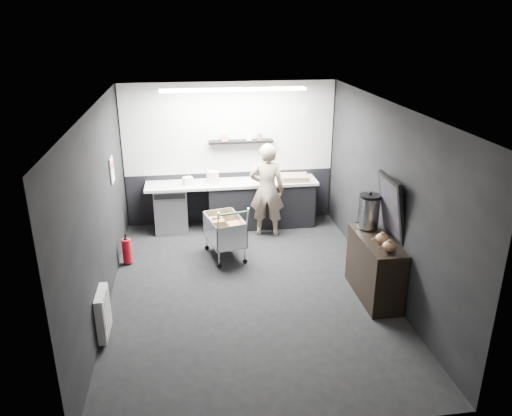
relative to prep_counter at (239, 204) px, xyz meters
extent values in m
plane|color=black|center=(-0.14, -2.42, -0.46)|extent=(5.50, 5.50, 0.00)
plane|color=silver|center=(-0.14, -2.42, 2.24)|extent=(5.50, 5.50, 0.00)
plane|color=black|center=(-0.14, 0.33, 0.89)|extent=(5.50, 0.00, 5.50)
plane|color=black|center=(-0.14, -5.17, 0.89)|extent=(5.50, 0.00, 5.50)
plane|color=black|center=(-2.14, -2.42, 0.89)|extent=(0.00, 5.50, 5.50)
plane|color=black|center=(1.86, -2.42, 0.89)|extent=(0.00, 5.50, 5.50)
cube|color=#BCBBB7|center=(-0.14, 0.31, 1.39)|extent=(3.95, 0.02, 1.70)
cube|color=black|center=(-0.14, 0.31, 0.04)|extent=(3.95, 0.02, 1.00)
cube|color=black|center=(0.06, 0.20, 1.16)|extent=(1.20, 0.22, 0.04)
cylinder|color=silver|center=(1.26, 0.30, 1.69)|extent=(0.20, 0.03, 0.20)
cube|color=white|center=(-2.12, -1.12, 1.09)|extent=(0.02, 0.30, 0.40)
cube|color=red|center=(-2.11, -1.12, 1.16)|extent=(0.02, 0.22, 0.10)
cube|color=silver|center=(-2.08, -3.32, -0.11)|extent=(0.10, 0.50, 0.60)
cube|color=white|center=(-0.14, -0.57, 2.21)|extent=(2.40, 0.20, 0.04)
cube|color=black|center=(0.41, 0.00, -0.03)|extent=(2.00, 0.56, 0.85)
cube|color=beige|center=(-0.14, 0.00, 0.42)|extent=(3.20, 0.60, 0.05)
cube|color=#9EA0A5|center=(-1.29, 0.00, -0.03)|extent=(0.60, 0.58, 0.85)
cube|color=black|center=(-1.29, -0.30, 0.32)|extent=(0.56, 0.02, 0.10)
imported|color=#C1B299|center=(0.45, -0.45, 0.41)|extent=(0.70, 0.54, 1.73)
cube|color=silver|center=(-0.38, -1.27, -0.16)|extent=(0.69, 0.90, 0.02)
cube|color=silver|center=(-0.63, -1.27, 0.04)|extent=(0.20, 0.79, 0.43)
cube|color=silver|center=(-0.13, -1.27, 0.04)|extent=(0.20, 0.79, 0.43)
cube|color=silver|center=(-0.38, -1.66, 0.04)|extent=(0.51, 0.14, 0.43)
cube|color=silver|center=(-0.38, -0.87, 0.04)|extent=(0.51, 0.14, 0.43)
cylinder|color=silver|center=(-0.60, -1.63, -0.30)|extent=(0.02, 0.02, 0.28)
cylinder|color=silver|center=(-0.16, -1.63, -0.30)|extent=(0.02, 0.02, 0.28)
cylinder|color=silver|center=(-0.60, -0.90, -0.30)|extent=(0.02, 0.02, 0.28)
cylinder|color=silver|center=(-0.16, -0.90, -0.30)|extent=(0.02, 0.02, 0.28)
cylinder|color=#23813B|center=(-0.38, -1.72, 0.49)|extent=(0.51, 0.15, 0.03)
cube|color=brown|center=(-0.50, -1.17, 0.03)|extent=(0.29, 0.33, 0.36)
cube|color=brown|center=(-0.25, -1.38, 0.01)|extent=(0.26, 0.31, 0.32)
cylinder|color=black|center=(-0.60, -1.63, -0.42)|extent=(0.08, 0.05, 0.08)
cylinder|color=black|center=(-0.60, -0.90, -0.42)|extent=(0.08, 0.05, 0.08)
cylinder|color=black|center=(-0.16, -1.63, -0.42)|extent=(0.08, 0.05, 0.08)
cylinder|color=black|center=(-0.16, -0.90, -0.42)|extent=(0.08, 0.05, 0.08)
cube|color=black|center=(1.62, -2.83, -0.01)|extent=(0.45, 1.19, 0.90)
cylinder|color=silver|center=(1.62, -2.43, 0.69)|extent=(0.30, 0.30, 0.46)
cylinder|color=black|center=(1.62, -2.43, 0.94)|extent=(0.30, 0.30, 0.04)
sphere|color=black|center=(1.62, -2.43, 0.98)|extent=(0.05, 0.05, 0.05)
ellipsoid|color=brown|center=(1.62, -2.98, 0.52)|extent=(0.18, 0.18, 0.14)
ellipsoid|color=brown|center=(1.62, -3.23, 0.52)|extent=(0.18, 0.18, 0.14)
cube|color=black|center=(1.80, -2.78, 0.89)|extent=(0.20, 0.70, 0.89)
cube|color=black|center=(1.78, -2.78, 0.89)|extent=(0.14, 0.60, 0.77)
cylinder|color=red|center=(-1.99, -1.30, -0.23)|extent=(0.15, 0.15, 0.41)
cone|color=black|center=(-1.99, -1.30, 0.00)|extent=(0.10, 0.10, 0.06)
cylinder|color=black|center=(-1.99, -1.30, 0.04)|extent=(0.03, 0.03, 0.06)
cube|color=#9B7652|center=(1.04, -0.05, 0.49)|extent=(0.53, 0.42, 0.10)
cylinder|color=silver|center=(-0.49, 0.00, 0.55)|extent=(0.22, 0.22, 0.22)
cube|color=silver|center=(-0.95, -0.05, 0.52)|extent=(0.20, 0.19, 0.15)
camera|label=1|loc=(-0.94, -8.83, 3.34)|focal=35.00mm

